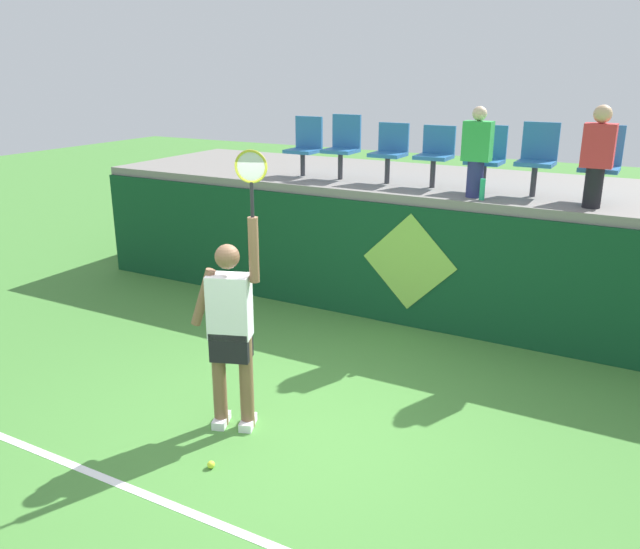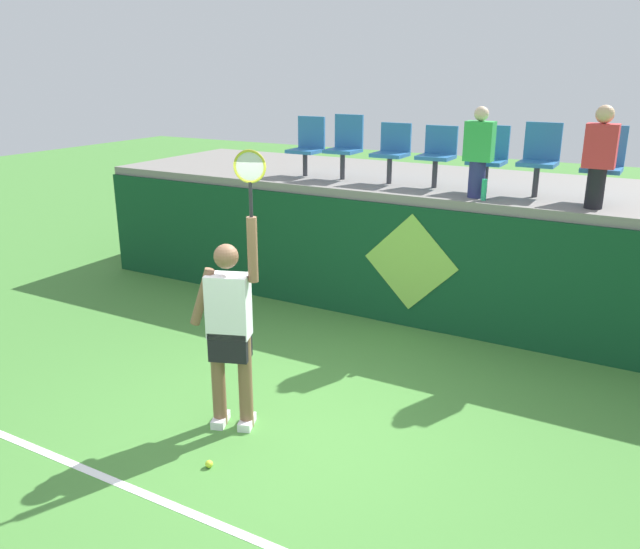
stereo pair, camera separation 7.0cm
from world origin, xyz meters
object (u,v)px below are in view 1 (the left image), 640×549
Objects in this scene: stadium_chair_0 at (305,144)px; spectator_1 at (477,151)px; stadium_chair_3 at (436,152)px; spectator_0 at (598,155)px; stadium_chair_6 at (601,160)px; tennis_player at (231,327)px; stadium_chair_1 at (343,144)px; stadium_chair_4 at (486,155)px; stadium_chair_2 at (390,149)px; tennis_ball at (211,465)px; water_bottle at (482,189)px; stadium_chair_5 at (537,156)px.

stadium_chair_0 is 2.72m from spectator_1.
spectator_0 reaches higher than stadium_chair_3.
spectator_0 is (0.00, -0.45, 0.12)m from stadium_chair_6.
tennis_player is at bearing -108.67° from spectator_1.
spectator_0 reaches higher than stadium_chair_1.
spectator_1 reaches higher than stadium_chair_6.
spectator_0 is at bearing -90.00° from stadium_chair_6.
spectator_1 is (0.00, -0.47, 0.10)m from stadium_chair_4.
stadium_chair_2 is 0.91× the size of stadium_chair_6.
stadium_chair_4 is (2.06, -0.00, -0.03)m from stadium_chair_1.
spectator_0 is at bearing -7.54° from stadium_chair_1.
tennis_ball is 4.54m from water_bottle.
stadium_chair_1 is 2.06m from stadium_chair_4.
stadium_chair_6 is (4.03, 0.00, 0.03)m from stadium_chair_0.
tennis_ball is 0.08× the size of stadium_chair_4.
stadium_chair_3 is (0.65, -0.00, 0.00)m from stadium_chair_2.
spectator_1 is at bearing -19.16° from stadium_chair_2.
stadium_chair_4 is at bearing 90.00° from spectator_1.
stadium_chair_5 is at bearing 0.30° from stadium_chair_4.
stadium_chair_1 reaches higher than stadium_chair_4.
water_bottle is at bearing -153.40° from stadium_chair_6.
water_bottle is 0.31× the size of stadium_chair_4.
water_bottle is at bearing -36.31° from stadium_chair_3.
spectator_0 is (2.03, -0.44, 0.14)m from stadium_chair_3.
tennis_player is 10.16× the size of water_bottle.
stadium_chair_0 is 1.02× the size of stadium_chair_4.
stadium_chair_0 is 2.68m from stadium_chair_4.
stadium_chair_3 is 2.03m from stadium_chair_6.
stadium_chair_6 is (1.22, 0.61, 0.36)m from water_bottle.
tennis_player is at bearing -87.80° from stadium_chair_2.
stadium_chair_2 is 0.65m from stadium_chair_3.
stadium_chair_2 reaches higher than stadium_chair_3.
spectator_1 is at bearing -9.97° from stadium_chair_0.
tennis_player is 3.07× the size of stadium_chair_0.
stadium_chair_5 is at bearing 0.42° from stadium_chair_3.
stadium_chair_6 is 0.78× the size of spectator_0.
stadium_chair_1 is at bearing 167.11° from spectator_1.
stadium_chair_4 is at bearing 161.76° from spectator_0.
water_bottle is 0.48m from spectator_1.
stadium_chair_5 is at bearing 148.27° from spectator_0.
stadium_chair_1 is at bearing 179.34° from stadium_chair_2.
water_bottle is 0.32× the size of stadium_chair_2.
tennis_player is 2.38× the size of spectator_1.
spectator_0 is (1.36, -0.45, 0.14)m from stadium_chair_4.
stadium_chair_5 is (0.49, 0.61, 0.37)m from water_bottle.
stadium_chair_2 is 0.71× the size of spectator_0.
stadium_chair_4 is at bearing 0.54° from stadium_chair_3.
tennis_ball is at bearing -85.30° from stadium_chair_2.
stadium_chair_3 is at bearing -0.21° from stadium_chair_2.
stadium_chair_0 is 0.62m from stadium_chair_1.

